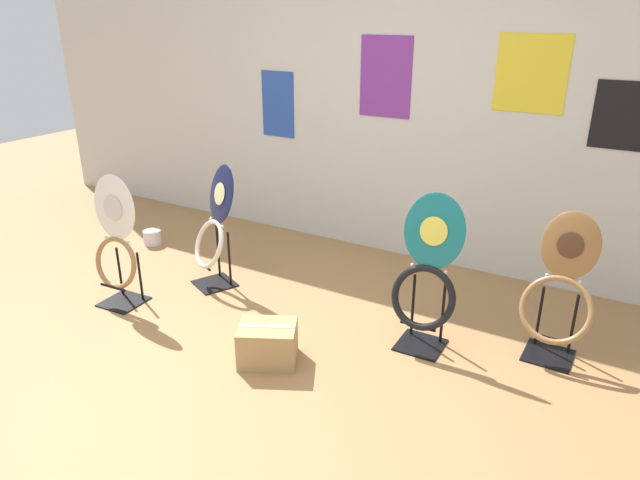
# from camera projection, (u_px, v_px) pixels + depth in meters

# --- Properties ---
(ground_plane) EXTENTS (14.00, 14.00, 0.00)m
(ground_plane) POSITION_uv_depth(u_px,v_px,m) (230.00, 385.00, 3.21)
(ground_plane) COLOR #A37547
(wall_back) EXTENTS (8.00, 0.07, 2.60)m
(wall_back) POSITION_uv_depth(u_px,v_px,m) (399.00, 99.00, 4.51)
(wall_back) COLOR silver
(wall_back) RESTS_ON ground_plane
(toilet_seat_display_teal_sax) EXTENTS (0.41, 0.30, 0.97)m
(toilet_seat_display_teal_sax) POSITION_uv_depth(u_px,v_px,m) (426.00, 282.00, 3.44)
(toilet_seat_display_teal_sax) COLOR black
(toilet_seat_display_teal_sax) RESTS_ON ground_plane
(toilet_seat_display_navy_moon) EXTENTS (0.46, 0.42, 0.92)m
(toilet_seat_display_navy_moon) POSITION_uv_depth(u_px,v_px,m) (215.00, 227.00, 4.23)
(toilet_seat_display_navy_moon) COLOR black
(toilet_seat_display_navy_moon) RESTS_ON ground_plane
(toilet_seat_display_white_plain) EXTENTS (0.38, 0.30, 0.94)m
(toilet_seat_display_white_plain) POSITION_uv_depth(u_px,v_px,m) (116.00, 247.00, 3.96)
(toilet_seat_display_white_plain) COLOR black
(toilet_seat_display_white_plain) RESTS_ON ground_plane
(toilet_seat_display_woodgrain) EXTENTS (0.42, 0.38, 0.88)m
(toilet_seat_display_woodgrain) POSITION_uv_depth(u_px,v_px,m) (560.00, 292.00, 3.35)
(toilet_seat_display_woodgrain) COLOR black
(toilet_seat_display_woodgrain) RESTS_ON ground_plane
(paint_can) EXTENTS (0.16, 0.16, 0.13)m
(paint_can) POSITION_uv_depth(u_px,v_px,m) (152.00, 237.00, 5.11)
(paint_can) COLOR silver
(paint_can) RESTS_ON ground_plane
(storage_box) EXTENTS (0.42, 0.39, 0.24)m
(storage_box) POSITION_uv_depth(u_px,v_px,m) (268.00, 343.00, 3.40)
(storage_box) COLOR tan
(storage_box) RESTS_ON ground_plane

